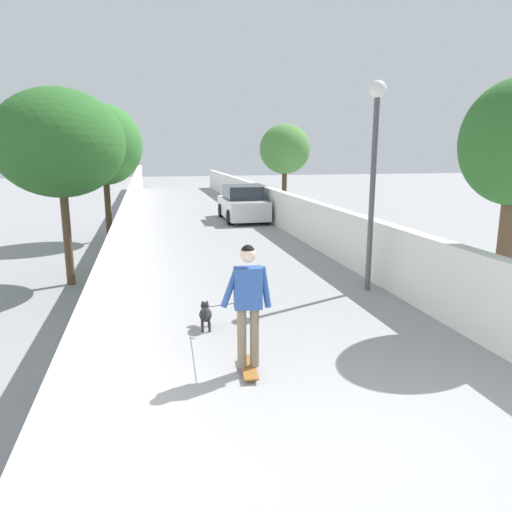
{
  "coord_description": "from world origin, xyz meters",
  "views": [
    {
      "loc": [
        -4.02,
        2.42,
        3.09
      ],
      "look_at": [
        5.14,
        0.34,
        1.0
      ],
      "focal_mm": 33.6,
      "sensor_mm": 36.0,
      "label": 1
    }
  ],
  "objects_px": {
    "tree_right_near": "(285,149)",
    "car_near": "(243,204)",
    "tree_left_mid": "(104,145)",
    "tree_left_far": "(59,144)",
    "skateboard": "(248,367)",
    "person_skateboarder": "(248,296)",
    "lamp_post": "(374,151)",
    "dog": "(206,314)"
  },
  "relations": [
    {
      "from": "person_skateboarder",
      "to": "tree_right_near",
      "type": "bearing_deg",
      "value": -17.72
    },
    {
      "from": "dog",
      "to": "tree_left_far",
      "type": "bearing_deg",
      "value": 37.69
    },
    {
      "from": "tree_left_mid",
      "to": "skateboard",
      "type": "distance_m",
      "value": 11.61
    },
    {
      "from": "tree_left_far",
      "to": "person_skateboarder",
      "type": "xyz_separation_m",
      "value": [
        -5.36,
        -3.12,
        -2.1
      ]
    },
    {
      "from": "skateboard",
      "to": "car_near",
      "type": "xyz_separation_m",
      "value": [
        14.74,
        -2.86,
        0.65
      ]
    },
    {
      "from": "dog",
      "to": "person_skateboarder",
      "type": "bearing_deg",
      "value": -168.05
    },
    {
      "from": "tree_left_mid",
      "to": "car_near",
      "type": "bearing_deg",
      "value": -54.59
    },
    {
      "from": "skateboard",
      "to": "lamp_post",
      "type": "bearing_deg",
      "value": -45.55
    },
    {
      "from": "lamp_post",
      "to": "person_skateboarder",
      "type": "distance_m",
      "value": 5.22
    },
    {
      "from": "tree_left_far",
      "to": "car_near",
      "type": "bearing_deg",
      "value": -32.5
    },
    {
      "from": "tree_left_far",
      "to": "skateboard",
      "type": "bearing_deg",
      "value": -149.77
    },
    {
      "from": "lamp_post",
      "to": "skateboard",
      "type": "xyz_separation_m",
      "value": [
        -3.39,
        3.46,
        -2.99
      ]
    },
    {
      "from": "tree_left_far",
      "to": "skateboard",
      "type": "distance_m",
      "value": 6.96
    },
    {
      "from": "dog",
      "to": "tree_right_near",
      "type": "bearing_deg",
      "value": -20.99
    },
    {
      "from": "tree_left_mid",
      "to": "tree_left_far",
      "type": "xyz_separation_m",
      "value": [
        -5.5,
        0.51,
        -0.02
      ]
    },
    {
      "from": "tree_left_mid",
      "to": "tree_right_near",
      "type": "bearing_deg",
      "value": -53.12
    },
    {
      "from": "lamp_post",
      "to": "person_skateboarder",
      "type": "height_order",
      "value": "lamp_post"
    },
    {
      "from": "lamp_post",
      "to": "dog",
      "type": "xyz_separation_m",
      "value": [
        -1.58,
        3.84,
        -2.78
      ]
    },
    {
      "from": "skateboard",
      "to": "dog",
      "type": "relative_size",
      "value": 0.38
    },
    {
      "from": "tree_left_far",
      "to": "person_skateboarder",
      "type": "height_order",
      "value": "tree_left_far"
    },
    {
      "from": "tree_left_mid",
      "to": "car_near",
      "type": "xyz_separation_m",
      "value": [
        3.89,
        -5.47,
        -2.53
      ]
    },
    {
      "from": "person_skateboarder",
      "to": "dog",
      "type": "height_order",
      "value": "person_skateboarder"
    },
    {
      "from": "tree_left_mid",
      "to": "car_near",
      "type": "height_order",
      "value": "tree_left_mid"
    },
    {
      "from": "lamp_post",
      "to": "car_near",
      "type": "bearing_deg",
      "value": 3.03
    },
    {
      "from": "tree_right_near",
      "to": "skateboard",
      "type": "height_order",
      "value": "tree_right_near"
    },
    {
      "from": "tree_left_mid",
      "to": "person_skateboarder",
      "type": "height_order",
      "value": "tree_left_mid"
    },
    {
      "from": "tree_left_far",
      "to": "car_near",
      "type": "height_order",
      "value": "tree_left_far"
    },
    {
      "from": "tree_right_near",
      "to": "car_near",
      "type": "bearing_deg",
      "value": 129.89
    },
    {
      "from": "dog",
      "to": "car_near",
      "type": "relative_size",
      "value": 0.56
    },
    {
      "from": "car_near",
      "to": "tree_left_mid",
      "type": "bearing_deg",
      "value": 125.41
    },
    {
      "from": "tree_left_far",
      "to": "car_near",
      "type": "relative_size",
      "value": 1.16
    },
    {
      "from": "tree_right_near",
      "to": "lamp_post",
      "type": "relative_size",
      "value": 0.96
    },
    {
      "from": "lamp_post",
      "to": "skateboard",
      "type": "relative_size",
      "value": 5.52
    },
    {
      "from": "lamp_post",
      "to": "car_near",
      "type": "height_order",
      "value": "lamp_post"
    },
    {
      "from": "lamp_post",
      "to": "skateboard",
      "type": "bearing_deg",
      "value": 134.45
    },
    {
      "from": "person_skateboarder",
      "to": "tree_left_mid",
      "type": "bearing_deg",
      "value": 13.51
    },
    {
      "from": "skateboard",
      "to": "person_skateboarder",
      "type": "height_order",
      "value": "person_skateboarder"
    },
    {
      "from": "skateboard",
      "to": "dog",
      "type": "bearing_deg",
      "value": 11.95
    },
    {
      "from": "tree_right_near",
      "to": "tree_left_mid",
      "type": "xyz_separation_m",
      "value": [
        -6.0,
        8.0,
        0.14
      ]
    },
    {
      "from": "skateboard",
      "to": "person_skateboarder",
      "type": "bearing_deg",
      "value": -153.43
    },
    {
      "from": "tree_right_near",
      "to": "person_skateboarder",
      "type": "distance_m",
      "value": 17.81
    },
    {
      "from": "tree_right_near",
      "to": "car_near",
      "type": "relative_size",
      "value": 1.13
    }
  ]
}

